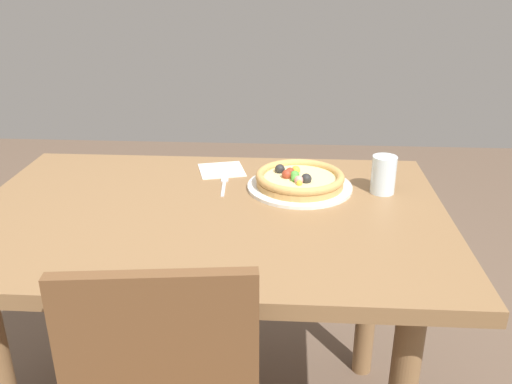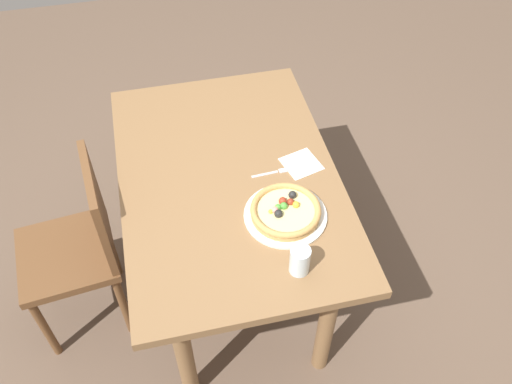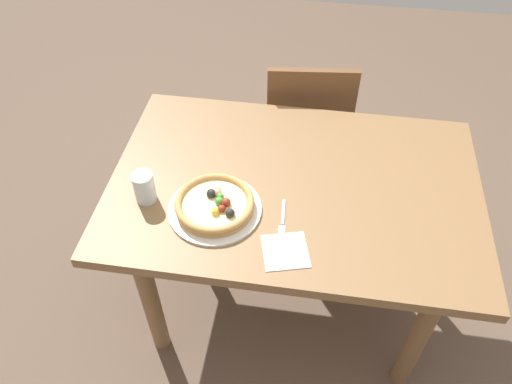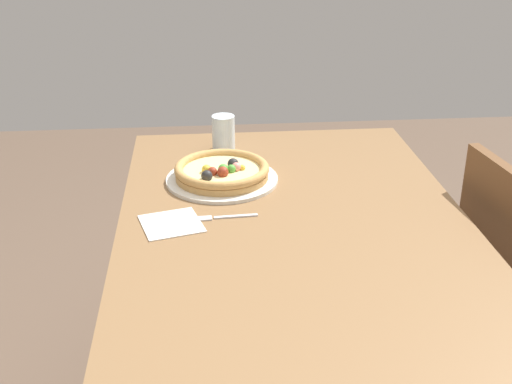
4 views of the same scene
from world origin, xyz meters
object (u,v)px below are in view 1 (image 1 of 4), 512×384
object	(u,v)px
plate	(300,187)
napkin	(222,170)
fork	(224,184)
drinking_glass	(384,175)
pizza	(299,179)
dining_table	(210,246)

from	to	relation	value
plate	napkin	xyz separation A→B (m)	(-0.25, 0.13, -0.00)
fork	napkin	size ratio (longest dim) A/B	1.18
plate	drinking_glass	distance (m)	0.25
pizza	napkin	size ratio (longest dim) A/B	1.89
drinking_glass	napkin	distance (m)	0.52
dining_table	drinking_glass	distance (m)	0.54
dining_table	drinking_glass	size ratio (longest dim) A/B	11.69
plate	drinking_glass	bearing A→B (deg)	-3.78
dining_table	pizza	size ratio (longest dim) A/B	4.92
plate	fork	xyz separation A→B (m)	(-0.23, 0.02, -0.00)
pizza	dining_table	bearing A→B (deg)	-146.06
pizza	drinking_glass	bearing A→B (deg)	-3.75
dining_table	fork	world-z (taller)	fork
napkin	plate	bearing A→B (deg)	-28.22
plate	fork	bearing A→B (deg)	175.59
fork	napkin	xyz separation A→B (m)	(-0.02, 0.12, -0.00)
pizza	drinking_glass	xyz separation A→B (m)	(0.24, -0.02, 0.02)
fork	drinking_glass	world-z (taller)	drinking_glass
plate	napkin	distance (m)	0.29
pizza	drinking_glass	size ratio (longest dim) A/B	2.38
drinking_glass	napkin	size ratio (longest dim) A/B	0.79
fork	drinking_glass	bearing A→B (deg)	-97.57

